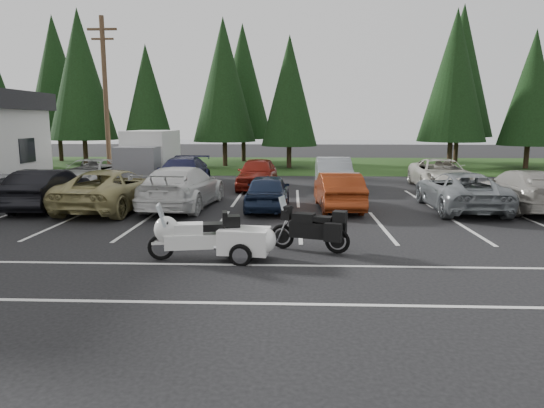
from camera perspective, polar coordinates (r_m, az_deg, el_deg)
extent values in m
plane|color=black|center=(15.11, 1.43, -3.39)|extent=(120.00, 120.00, 0.00)
cube|color=#1A3711|center=(38.87, 2.04, 4.62)|extent=(80.00, 16.00, 0.01)
cube|color=slate|center=(69.90, 5.51, 6.82)|extent=(70.00, 50.00, 0.02)
cylinder|color=#473321|center=(28.63, -18.95, 11.33)|extent=(0.26, 0.26, 9.00)
cube|color=#473321|center=(29.03, -19.38, 18.83)|extent=(1.60, 0.12, 0.12)
cube|color=#473321|center=(28.95, -19.32, 17.86)|extent=(1.20, 0.10, 0.10)
cube|color=silver|center=(17.06, 1.55, -1.86)|extent=(32.00, 16.00, 0.01)
cylinder|color=#332316|center=(40.93, -21.12, 6.19)|extent=(0.36, 0.36, 2.78)
cone|color=black|center=(41.03, -21.60, 13.96)|extent=(5.10, 5.10, 9.86)
cylinder|color=#332316|center=(37.75, -14.21, 5.79)|extent=(0.36, 0.36, 2.11)
cone|color=black|center=(37.73, -14.49, 12.20)|extent=(3.87, 3.87, 7.48)
cylinder|color=#332316|center=(38.04, -5.57, 6.44)|extent=(0.36, 0.36, 2.62)
cone|color=black|center=(38.11, -5.70, 14.32)|extent=(4.80, 4.80, 9.27)
cylinder|color=#332316|center=(36.39, 2.02, 6.05)|extent=(0.36, 0.36, 2.26)
cone|color=black|center=(36.39, 2.06, 13.16)|extent=(4.14, 4.14, 7.99)
cylinder|color=#332316|center=(38.71, 20.19, 6.01)|extent=(0.36, 0.36, 2.69)
cone|color=black|center=(38.79, 20.66, 13.95)|extent=(4.93, 4.93, 9.52)
cylinder|color=#332316|center=(40.46, 27.77, 5.37)|extent=(0.36, 0.36, 2.33)
cone|color=black|center=(40.46, 28.30, 11.95)|extent=(4.27, 4.27, 8.24)
cylinder|color=#332316|center=(46.41, -23.63, 6.42)|extent=(0.36, 0.36, 2.88)
cone|color=black|center=(46.52, -24.12, 13.51)|extent=(5.28, 5.28, 10.20)
cylinder|color=#332316|center=(42.48, -3.36, 6.87)|extent=(0.36, 0.36, 2.71)
cone|color=black|center=(42.56, -3.44, 14.18)|extent=(4.97, 4.97, 9.61)
cylinder|color=#332316|center=(43.78, 20.85, 6.53)|extent=(0.36, 0.36, 3.00)
cone|color=black|center=(43.93, 21.33, 14.36)|extent=(5.50, 5.50, 10.62)
imported|color=#ADAEB2|center=(22.82, -29.25, 1.61)|extent=(1.73, 4.16, 1.41)
imported|color=black|center=(21.14, -24.86, 1.63)|extent=(1.85, 4.85, 1.58)
imported|color=#9D935B|center=(20.00, -18.23, 1.66)|extent=(3.12, 5.92, 1.59)
imported|color=silver|center=(19.63, -10.49, 1.96)|extent=(2.84, 5.96, 1.68)
imported|color=#162139|center=(18.98, -0.51, 1.47)|extent=(1.71, 4.17, 1.42)
imported|color=maroon|center=(19.27, 7.80, 1.58)|extent=(1.76, 4.51, 1.46)
imported|color=gray|center=(20.27, 21.23, 1.45)|extent=(2.56, 5.42, 1.50)
imported|color=#9E9A91|center=(21.35, 27.45, 1.51)|extent=(2.34, 5.49, 1.58)
imported|color=beige|center=(26.55, -20.64, 3.31)|extent=(2.79, 5.59, 1.52)
imported|color=#17193A|center=(25.07, -10.54, 3.53)|extent=(2.26, 5.54, 1.61)
imported|color=maroon|center=(24.91, -1.72, 3.62)|extent=(2.04, 4.72, 1.59)
imported|color=gray|center=(24.81, 7.27, 3.55)|extent=(1.72, 4.89, 1.61)
imported|color=beige|center=(26.25, 19.22, 3.34)|extent=(2.93, 5.69, 1.53)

